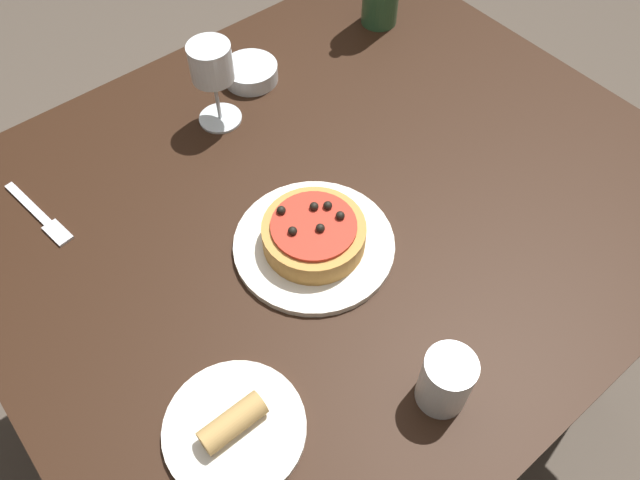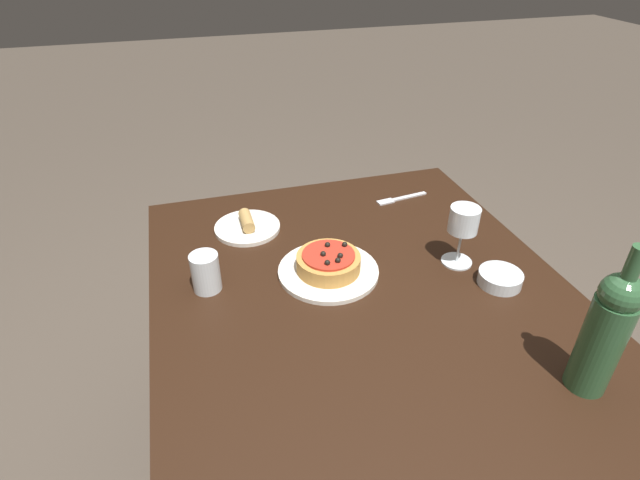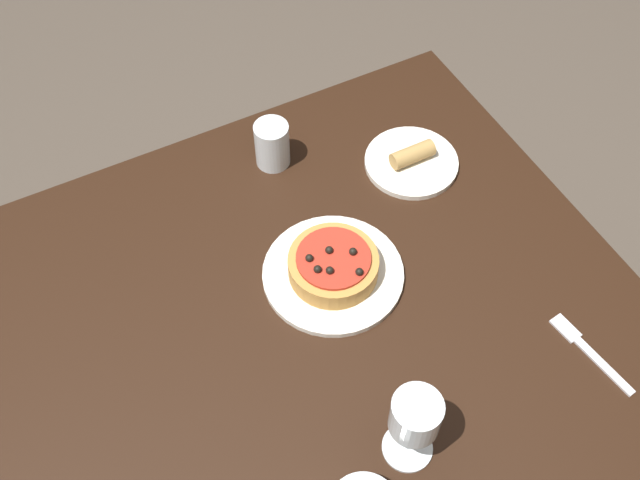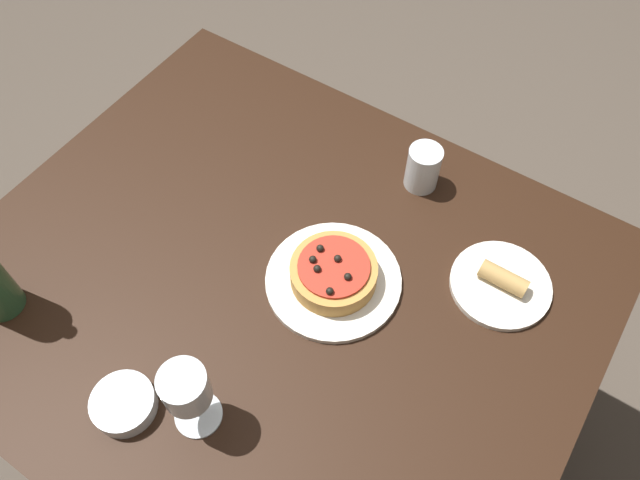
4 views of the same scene
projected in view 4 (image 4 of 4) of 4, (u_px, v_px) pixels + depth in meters
ground_plane at (290, 411)px, 1.79m from camera, size 14.00×14.00×0.00m
dining_table at (277, 305)px, 1.24m from camera, size 1.15×0.99×0.75m
dinner_plate at (333, 280)px, 1.16m from camera, size 0.25×0.25×0.01m
pizza at (334, 272)px, 1.13m from camera, size 0.16×0.16×0.06m
wine_glass at (186, 390)px, 0.92m from camera, size 0.08×0.08×0.16m
water_cup at (423, 168)px, 1.25m from camera, size 0.07×0.07×0.10m
side_bowl at (124, 404)px, 1.02m from camera, size 0.11×0.11×0.03m
side_plate at (501, 283)px, 1.15m from camera, size 0.19×0.19×0.05m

